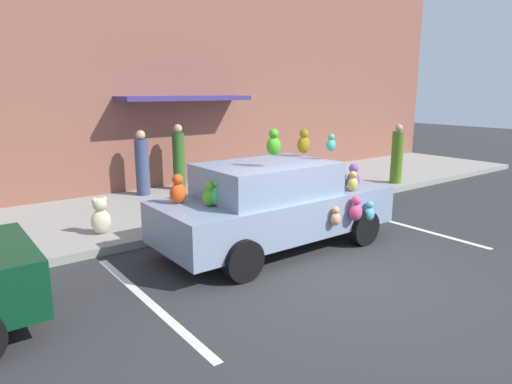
{
  "coord_description": "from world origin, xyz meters",
  "views": [
    {
      "loc": [
        -4.86,
        -4.32,
        2.75
      ],
      "look_at": [
        0.04,
        2.22,
        0.9
      ],
      "focal_mm": 31.55,
      "sensor_mm": 36.0,
      "label": 1
    }
  ],
  "objects_px": {
    "plush_covered_car": "(274,204)",
    "pedestrian_by_lamp": "(142,165)",
    "pedestrian_near_shopfront": "(179,159)",
    "pedestrian_walking_past": "(397,156)",
    "teddy_bear_on_sidewalk": "(101,217)"
  },
  "relations": [
    {
      "from": "plush_covered_car",
      "to": "pedestrian_near_shopfront",
      "type": "xyz_separation_m",
      "value": [
        0.62,
        4.8,
        0.17
      ]
    },
    {
      "from": "teddy_bear_on_sidewalk",
      "to": "pedestrian_near_shopfront",
      "type": "distance_m",
      "value": 3.99
    },
    {
      "from": "teddy_bear_on_sidewalk",
      "to": "pedestrian_walking_past",
      "type": "height_order",
      "value": "pedestrian_walking_past"
    },
    {
      "from": "teddy_bear_on_sidewalk",
      "to": "pedestrian_walking_past",
      "type": "distance_m",
      "value": 8.35
    },
    {
      "from": "plush_covered_car",
      "to": "pedestrian_by_lamp",
      "type": "xyz_separation_m",
      "value": [
        -0.44,
        4.75,
        0.11
      ]
    },
    {
      "from": "plush_covered_car",
      "to": "pedestrian_by_lamp",
      "type": "relative_size",
      "value": 2.63
    },
    {
      "from": "plush_covered_car",
      "to": "teddy_bear_on_sidewalk",
      "type": "xyz_separation_m",
      "value": [
        -2.36,
        2.19,
        -0.33
      ]
    },
    {
      "from": "plush_covered_car",
      "to": "pedestrian_near_shopfront",
      "type": "relative_size",
      "value": 2.48
    },
    {
      "from": "teddy_bear_on_sidewalk",
      "to": "pedestrian_by_lamp",
      "type": "bearing_deg",
      "value": 53.17
    },
    {
      "from": "plush_covered_car",
      "to": "pedestrian_near_shopfront",
      "type": "bearing_deg",
      "value": 82.65
    },
    {
      "from": "plush_covered_car",
      "to": "pedestrian_walking_past",
      "type": "distance_m",
      "value": 6.25
    },
    {
      "from": "pedestrian_near_shopfront",
      "to": "plush_covered_car",
      "type": "bearing_deg",
      "value": -97.35
    },
    {
      "from": "plush_covered_car",
      "to": "pedestrian_walking_past",
      "type": "bearing_deg",
      "value": 16.88
    },
    {
      "from": "pedestrian_walking_past",
      "to": "pedestrian_by_lamp",
      "type": "bearing_deg",
      "value": 155.41
    },
    {
      "from": "plush_covered_car",
      "to": "pedestrian_walking_past",
      "type": "relative_size",
      "value": 2.57
    }
  ]
}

